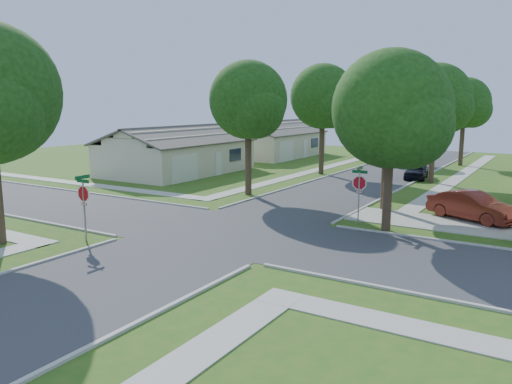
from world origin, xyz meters
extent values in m
plane|color=#2B5918|center=(0.00, 0.00, 0.00)|extent=(100.00, 100.00, 0.00)
cube|color=#333335|center=(0.00, 0.00, 0.00)|extent=(7.00, 100.00, 0.02)
cube|color=#9E9B91|center=(6.10, 26.00, 0.02)|extent=(1.20, 40.00, 0.04)
cube|color=#9E9B91|center=(-6.10, 26.00, 0.02)|extent=(1.20, 40.00, 0.04)
cube|color=#9E9B91|center=(7.90, 7.10, 0.03)|extent=(8.80, 3.60, 0.05)
cube|color=gray|center=(-4.70, -4.70, 1.35)|extent=(0.06, 0.06, 2.70)
cylinder|color=white|center=(-4.70, -4.70, 2.15)|extent=(1.05, 0.02, 1.05)
cylinder|color=#B50C18|center=(-4.70, -4.70, 2.15)|extent=(0.90, 0.03, 0.90)
cube|color=#B50C18|center=(-4.70, -4.70, 1.68)|extent=(0.34, 0.03, 0.12)
cube|color=white|center=(-4.70, -4.70, 1.68)|extent=(0.30, 0.03, 0.08)
cube|color=#0C5426|center=(-4.70, -4.70, 2.72)|extent=(0.80, 0.02, 0.16)
cube|color=#0C5426|center=(-4.70, -4.70, 2.90)|extent=(0.02, 0.80, 0.16)
cube|color=gray|center=(4.70, 4.70, 1.35)|extent=(0.06, 0.06, 2.70)
cylinder|color=white|center=(4.70, 4.70, 2.15)|extent=(1.05, 0.02, 1.05)
cylinder|color=#B50C18|center=(4.70, 4.70, 2.15)|extent=(0.90, 0.03, 0.90)
cube|color=#B50C18|center=(4.70, 4.70, 1.68)|extent=(0.34, 0.03, 0.12)
cube|color=white|center=(4.70, 4.70, 1.68)|extent=(0.30, 0.03, 0.08)
cube|color=#0C5426|center=(4.70, 4.70, 2.72)|extent=(0.80, 0.02, 0.16)
cube|color=#0C5426|center=(4.70, 4.70, 2.90)|extent=(0.02, 0.80, 0.16)
cylinder|color=#38281C|center=(4.70, 9.00, 1.98)|extent=(0.44, 0.44, 3.95)
sphere|color=#163A0E|center=(4.70, 9.00, 5.88)|extent=(4.80, 4.80, 4.80)
sphere|color=#163A0E|center=(5.54, 8.52, 5.28)|extent=(3.46, 3.46, 3.46)
sphere|color=#163A0E|center=(3.98, 9.60, 5.40)|extent=(3.26, 3.26, 3.26)
cylinder|color=#38281C|center=(4.70, 21.00, 2.15)|extent=(0.44, 0.44, 4.30)
sphere|color=#163A0E|center=(4.70, 21.00, 6.51)|extent=(5.40, 5.40, 5.40)
sphere|color=#163A0E|center=(5.65, 20.46, 5.84)|extent=(3.89, 3.89, 3.89)
sphere|color=#163A0E|center=(3.89, 21.68, 5.97)|extent=(3.67, 3.67, 3.67)
cylinder|color=#38281C|center=(4.70, 34.00, 2.10)|extent=(0.44, 0.44, 4.20)
sphere|color=#163A0E|center=(4.70, 34.00, 6.22)|extent=(5.00, 5.00, 5.00)
sphere|color=#163A0E|center=(5.58, 33.50, 5.60)|extent=(3.60, 3.60, 3.60)
sphere|color=#163A0E|center=(3.95, 34.62, 5.72)|extent=(3.40, 3.40, 3.40)
cylinder|color=#38281C|center=(-4.70, 9.00, 2.12)|extent=(0.44, 0.44, 4.25)
sphere|color=#163A0E|center=(-4.70, 9.00, 6.37)|extent=(5.20, 5.20, 5.20)
sphere|color=#163A0E|center=(-3.79, 8.48, 5.72)|extent=(3.74, 3.74, 3.74)
sphere|color=#163A0E|center=(-5.48, 9.65, 5.85)|extent=(3.54, 3.54, 3.54)
cylinder|color=#38281C|center=(-4.70, 21.00, 2.22)|extent=(0.44, 0.44, 4.44)
sphere|color=#163A0E|center=(-4.70, 21.00, 6.76)|extent=(5.60, 5.60, 5.60)
sphere|color=#163A0E|center=(-3.72, 20.44, 6.06)|extent=(4.03, 4.03, 4.03)
sphere|color=#163A0E|center=(-5.54, 21.70, 6.20)|extent=(3.81, 3.81, 3.81)
cylinder|color=#38281C|center=(-4.70, 34.00, 1.95)|extent=(0.44, 0.44, 3.90)
sphere|color=#163A0E|center=(-4.70, 34.00, 5.74)|extent=(4.60, 4.60, 4.60)
sphere|color=#163A0E|center=(-3.90, 33.54, 5.16)|extent=(3.31, 3.31, 3.31)
sphere|color=#163A0E|center=(-5.39, 34.58, 5.28)|extent=(3.13, 3.13, 3.13)
cylinder|color=#38281C|center=(6.30, 4.20, 1.77)|extent=(0.44, 0.44, 3.54)
sphere|color=#163A0E|center=(6.30, 4.20, 5.86)|extent=(5.60, 5.60, 5.60)
sphere|color=#163A0E|center=(7.28, 3.64, 5.16)|extent=(4.03, 4.03, 4.03)
sphere|color=#163A0E|center=(5.46, 4.90, 5.30)|extent=(3.81, 3.81, 3.81)
cube|color=beige|center=(-16.00, 15.00, 1.40)|extent=(8.00, 13.00, 2.80)
cube|color=#433F3A|center=(-14.00, 15.00, 3.45)|extent=(4.42, 13.60, 1.56)
cube|color=#433F3A|center=(-18.00, 15.00, 3.45)|extent=(4.42, 13.60, 1.56)
cube|color=silver|center=(-11.97, 11.10, 1.10)|extent=(0.06, 3.20, 2.20)
cube|color=silver|center=(-11.97, 15.65, 1.00)|extent=(0.06, 0.90, 2.00)
cube|color=#1E2633|center=(-11.97, 18.25, 1.55)|extent=(0.06, 1.80, 1.10)
cube|color=beige|center=(-16.00, 32.00, 1.40)|extent=(8.00, 13.00, 2.80)
cube|color=#433F3A|center=(-14.00, 32.00, 3.45)|extent=(4.42, 13.60, 1.56)
cube|color=#433F3A|center=(-18.00, 32.00, 3.45)|extent=(4.42, 13.60, 1.56)
cube|color=silver|center=(-11.97, 28.10, 1.10)|extent=(0.06, 3.20, 2.20)
cube|color=silver|center=(-11.97, 32.65, 1.00)|extent=(0.06, 0.90, 2.00)
cube|color=#1E2633|center=(-11.97, 35.25, 1.55)|extent=(0.06, 1.80, 1.10)
imported|color=#5D1D13|center=(9.53, 8.70, 0.77)|extent=(4.94, 3.45, 1.54)
imported|color=black|center=(3.20, 22.50, 0.69)|extent=(2.10, 4.23, 1.38)
imported|color=black|center=(-3.20, 33.96, 0.69)|extent=(2.09, 4.84, 1.39)
camera|label=1|loc=(13.27, -19.28, 6.07)|focal=35.00mm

